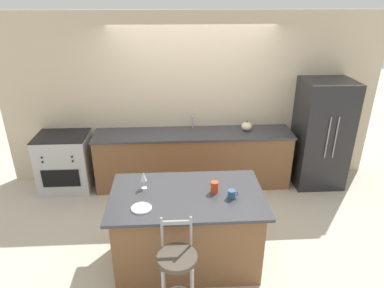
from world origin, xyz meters
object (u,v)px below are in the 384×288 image
at_px(tumbler_cup, 214,187).
at_px(coffee_mug, 232,194).
at_px(bar_stool_near, 177,267).
at_px(wine_glass, 144,177).
at_px(dinner_plate, 141,208).
at_px(refrigerator, 321,134).
at_px(pumpkin_decoration, 247,126).
at_px(oven_range, 65,162).

bearing_deg(tumbler_cup, coffee_mug, -36.11).
distance_m(bar_stool_near, wine_glass, 1.07).
height_order(dinner_plate, coffee_mug, coffee_mug).
bearing_deg(dinner_plate, tumbler_cup, 19.32).
xyz_separation_m(refrigerator, tumbler_cup, (-1.91, -1.69, 0.11)).
distance_m(wine_glass, pumpkin_decoration, 2.25).
xyz_separation_m(refrigerator, wine_glass, (-2.69, -1.57, 0.19)).
xyz_separation_m(oven_range, tumbler_cup, (2.16, -1.73, 0.52)).
xyz_separation_m(refrigerator, coffee_mug, (-1.74, -1.82, 0.09)).
distance_m(oven_range, dinner_plate, 2.48).
bearing_deg(refrigerator, dinner_plate, -143.85).
bearing_deg(refrigerator, pumpkin_decoration, 174.94).
bearing_deg(tumbler_cup, pumpkin_decoration, 68.01).
height_order(oven_range, pumpkin_decoration, pumpkin_decoration).
bearing_deg(tumbler_cup, wine_glass, 170.87).
xyz_separation_m(oven_range, pumpkin_decoration, (2.89, 0.07, 0.52)).
bearing_deg(oven_range, wine_glass, -49.19).
distance_m(coffee_mug, tumbler_cup, 0.21).
xyz_separation_m(wine_glass, pumpkin_decoration, (1.51, 1.67, -0.08)).
xyz_separation_m(oven_range, bar_stool_near, (1.73, -2.51, 0.14)).
bearing_deg(oven_range, tumbler_cup, -38.62).
bearing_deg(oven_range, refrigerator, -0.49).
xyz_separation_m(coffee_mug, pumpkin_decoration, (0.55, 1.92, 0.02)).
bearing_deg(coffee_mug, dinner_plate, -171.12).
bearing_deg(coffee_mug, bar_stool_near, -132.46).
bearing_deg(refrigerator, tumbler_cup, -138.46).
relative_size(dinner_plate, coffee_mug, 1.85).
height_order(refrigerator, wine_glass, refrigerator).
bearing_deg(pumpkin_decoration, bar_stool_near, -114.12).
bearing_deg(refrigerator, oven_range, 179.51).
bearing_deg(pumpkin_decoration, refrigerator, -5.06).
xyz_separation_m(bar_stool_near, dinner_plate, (-0.35, 0.51, 0.32)).
distance_m(dinner_plate, tumbler_cup, 0.83).
distance_m(dinner_plate, wine_glass, 0.42).
height_order(bar_stool_near, pumpkin_decoration, bar_stool_near).
xyz_separation_m(oven_range, dinner_plate, (1.38, -2.00, 0.46)).
distance_m(bar_stool_near, coffee_mug, 0.96).
xyz_separation_m(wine_glass, tumbler_cup, (0.78, -0.13, -0.08)).
distance_m(oven_range, tumbler_cup, 2.82).
relative_size(refrigerator, coffee_mug, 15.02).
bearing_deg(wine_glass, refrigerator, 30.24).
distance_m(dinner_plate, pumpkin_decoration, 2.56).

